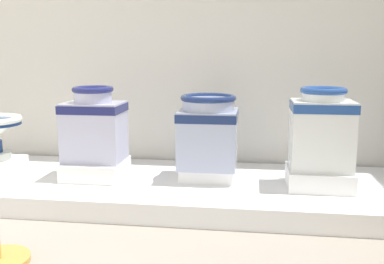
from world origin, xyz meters
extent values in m
cube|color=white|center=(2.10, 2.34, 0.06)|extent=(3.54, 0.96, 0.12)
cube|color=white|center=(1.41, 2.32, 0.18)|extent=(0.36, 0.35, 0.11)
cube|color=silver|center=(1.41, 2.32, 0.41)|extent=(0.36, 0.27, 0.37)
cube|color=navy|center=(1.41, 2.32, 0.56)|extent=(0.36, 0.28, 0.05)
cylinder|color=silver|center=(1.41, 2.32, 0.64)|extent=(0.23, 0.23, 0.08)
torus|color=navy|center=(1.41, 2.32, 0.68)|extent=(0.25, 0.25, 0.04)
cube|color=white|center=(2.12, 2.38, 0.16)|extent=(0.33, 0.28, 0.08)
cube|color=#A6B1D0|center=(2.12, 2.38, 0.38)|extent=(0.35, 0.34, 0.35)
cube|color=navy|center=(2.12, 2.38, 0.52)|extent=(0.36, 0.34, 0.05)
cylinder|color=#A6B1D0|center=(2.12, 2.38, 0.59)|extent=(0.32, 0.32, 0.07)
torus|color=navy|center=(2.12, 2.38, 0.63)|extent=(0.34, 0.34, 0.04)
cube|color=white|center=(2.78, 2.30, 0.18)|extent=(0.37, 0.33, 0.11)
cube|color=white|center=(2.78, 2.30, 0.43)|extent=(0.34, 0.28, 0.40)
cube|color=#234893|center=(2.78, 2.30, 0.59)|extent=(0.35, 0.29, 0.05)
cylinder|color=white|center=(2.78, 2.30, 0.66)|extent=(0.24, 0.24, 0.06)
torus|color=#234893|center=(2.78, 2.30, 0.69)|extent=(0.26, 0.26, 0.04)
camera|label=1|loc=(2.39, -0.26, 0.90)|focal=41.23mm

